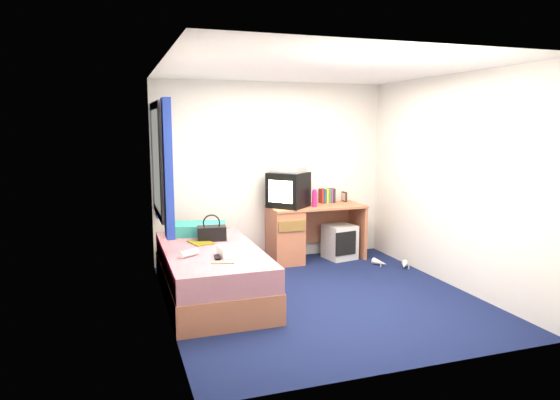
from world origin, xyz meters
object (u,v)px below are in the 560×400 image
object	(u,v)px
crt_tv	(288,190)
colour_swatch_fan	(223,262)
white_heels	(392,264)
storage_cube	(340,242)
aerosol_can	(304,198)
magazine	(201,242)
handbag	(212,233)
bed	(212,273)
desk	(297,231)
water_bottle	(189,253)
pillow	(199,229)
vcr	(288,170)
pink_water_bottle	(314,199)
picture_frame	(344,197)
remote_control	(217,257)
towel	(233,251)

from	to	relation	value
crt_tv	colour_swatch_fan	xyz separation A→B (m)	(-1.25, -1.67, -0.43)
white_heels	storage_cube	bearing A→B (deg)	127.86
aerosol_can	magazine	xyz separation A→B (m)	(-1.56, -0.87, -0.29)
aerosol_can	handbag	size ratio (longest dim) A/B	0.54
storage_cube	bed	bearing A→B (deg)	-163.31
magazine	colour_swatch_fan	size ratio (longest dim) A/B	1.27
bed	storage_cube	xyz separation A→B (m)	(1.97, 0.99, -0.03)
colour_swatch_fan	crt_tv	bearing A→B (deg)	53.27
desk	storage_cube	distance (m)	0.63
bed	white_heels	distance (m)	2.48
handbag	water_bottle	size ratio (longest dim) A/B	1.70
pillow	vcr	size ratio (longest dim) A/B	1.50
crt_tv	magazine	distance (m)	1.60
aerosol_can	pink_water_bottle	bearing A→B (deg)	-61.74
pillow	aerosol_can	distance (m)	1.57
handbag	white_heels	world-z (taller)	handbag
pillow	aerosol_can	size ratio (longest dim) A/B	3.35
picture_frame	remote_control	size ratio (longest dim) A/B	0.88
bed	desk	size ratio (longest dim) A/B	1.54
water_bottle	remote_control	distance (m)	0.29
towel	remote_control	bearing A→B (deg)	-161.04
towel	water_bottle	size ratio (longest dim) A/B	1.41
colour_swatch_fan	desk	bearing A→B (deg)	50.63
pillow	pink_water_bottle	bearing A→B (deg)	9.21
bed	desk	distance (m)	1.74
aerosol_can	towel	size ratio (longest dim) A/B	0.65
remote_control	crt_tv	bearing A→B (deg)	55.86
magazine	storage_cube	bearing A→B (deg)	19.77
pillow	storage_cube	bearing A→B (deg)	8.05
aerosol_can	colour_swatch_fan	bearing A→B (deg)	-130.72
pillow	bed	bearing A→B (deg)	-89.57
desk	storage_cube	bearing A→B (deg)	-6.89
desk	colour_swatch_fan	bearing A→B (deg)	-129.37
storage_cube	handbag	size ratio (longest dim) A/B	1.38
aerosol_can	water_bottle	world-z (taller)	aerosol_can
towel	white_heels	bearing A→B (deg)	18.07
storage_cube	aerosol_can	xyz separation A→B (m)	(-0.48, 0.14, 0.61)
water_bottle	picture_frame	bearing A→B (deg)	32.05
bed	aerosol_can	distance (m)	1.96
crt_tv	pink_water_bottle	world-z (taller)	crt_tv
pillow	storage_cube	world-z (taller)	pillow
water_bottle	white_heels	size ratio (longest dim) A/B	0.45
handbag	remote_control	bearing A→B (deg)	-89.57
desk	remote_control	size ratio (longest dim) A/B	8.13
water_bottle	white_heels	bearing A→B (deg)	13.60
vcr	handbag	xyz separation A→B (m)	(-1.17, -0.71, -0.62)
desk	remote_control	bearing A→B (deg)	-133.04
colour_swatch_fan	remote_control	xyz separation A→B (m)	(-0.02, 0.18, 0.00)
picture_frame	handbag	xyz separation A→B (m)	(-2.08, -0.89, -0.19)
desk	aerosol_can	size ratio (longest dim) A/B	7.08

